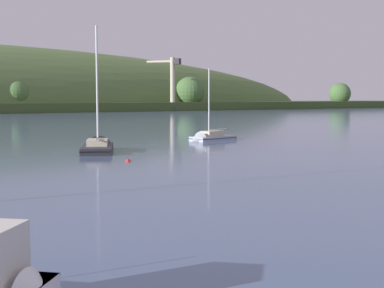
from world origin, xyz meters
name	(u,v)px	position (x,y,z in m)	size (l,w,h in m)	color
dockside_crane	(172,85)	(87.28, 204.78, 11.42)	(11.31, 13.36, 23.15)	#4C4C51
sailboat_midwater_white	(208,140)	(8.86, 59.22, 0.14)	(7.85, 4.11, 11.07)	#ADB2BC
sailboat_far_left	(98,149)	(-9.45, 53.58, 0.26)	(6.57, 9.25, 15.00)	#232328
mooring_buoy_foreground	(128,161)	(-10.79, 43.18, 0.00)	(0.49, 0.49, 0.57)	red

